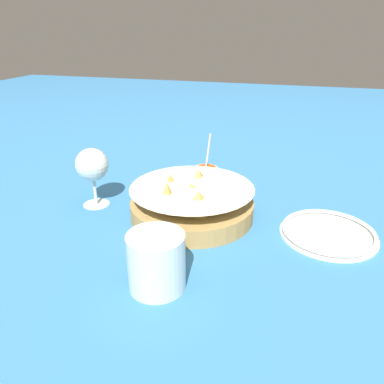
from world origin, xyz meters
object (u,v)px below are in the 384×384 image
Objects in this scene: wine_glass at (92,166)px; side_plate at (328,233)px; food_basket at (191,203)px; sauce_cup at (206,174)px; beer_mug at (157,263)px.

wine_glass is 0.52m from side_plate.
sauce_cup reaches higher than food_basket.
beer_mug reaches higher than side_plate.
beer_mug is at bearing -134.01° from wine_glass.
sauce_cup is 0.66× the size of side_plate.
wine_glass reaches higher than sauce_cup.
side_plate is (-0.20, -0.30, -0.02)m from sauce_cup.
sauce_cup reaches higher than side_plate.
sauce_cup is 0.30m from wine_glass.
wine_glass is 0.34m from beer_mug.
wine_glass is (-0.01, 0.23, 0.06)m from food_basket.
sauce_cup reaches higher than beer_mug.
beer_mug is (-0.24, -0.24, -0.05)m from wine_glass.
beer_mug is at bearing -176.45° from food_basket.
wine_glass is (-0.20, 0.21, 0.07)m from sauce_cup.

